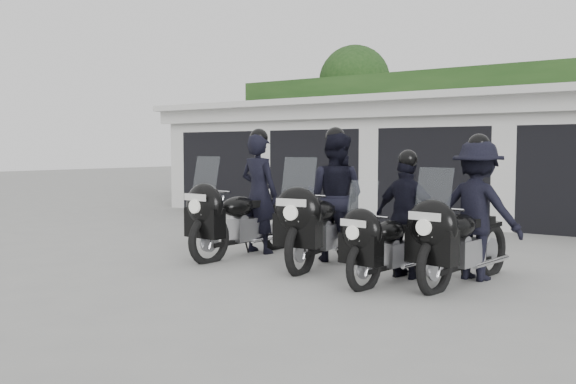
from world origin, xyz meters
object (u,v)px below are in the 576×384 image
Objects in this scene: police_bike_c at (400,223)px; police_bike_d at (471,217)px; police_bike_a at (245,204)px; police_bike_b at (329,204)px.

police_bike_c is 0.90m from police_bike_d.
police_bike_a is 2.84m from police_bike_c.
police_bike_b is (1.45, 0.18, 0.05)m from police_bike_a.
police_bike_a is at bearing -177.42° from police_bike_c.
police_bike_d reaches higher than police_bike_c.
police_bike_a is 1.21× the size of police_bike_c.
police_bike_a is 1.08× the size of police_bike_d.
police_bike_a is 3.62m from police_bike_d.
police_bike_d is (0.79, 0.42, 0.10)m from police_bike_c.
police_bike_c is at bearing -2.11° from police_bike_a.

